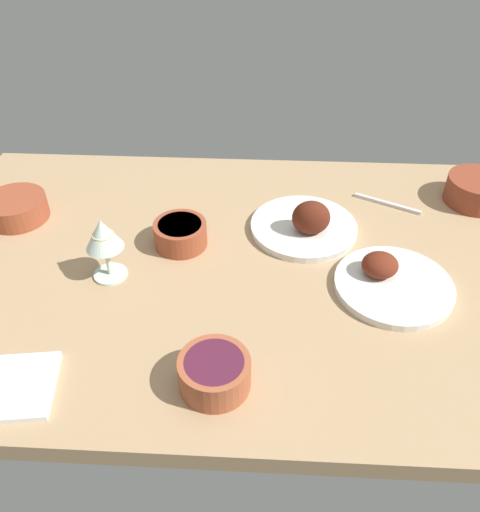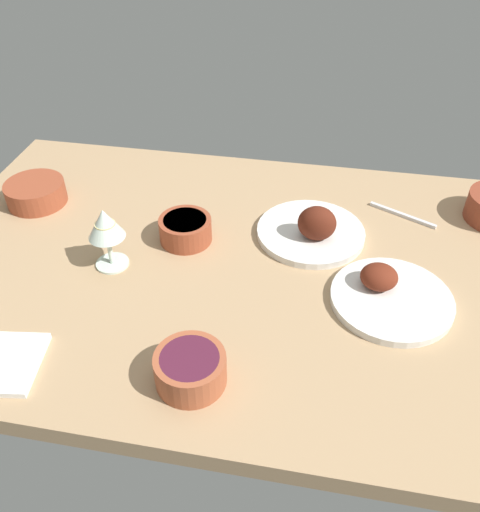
% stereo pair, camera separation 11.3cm
% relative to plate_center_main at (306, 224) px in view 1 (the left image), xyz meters
% --- Properties ---
extents(dining_table, '(1.40, 0.90, 0.04)m').
position_rel_plate_center_main_xyz_m(dining_table, '(0.14, 0.12, -0.04)').
color(dining_table, tan).
rests_on(dining_table, ground).
extents(plate_center_main, '(0.24, 0.24, 0.09)m').
position_rel_plate_center_main_xyz_m(plate_center_main, '(0.00, 0.00, 0.00)').
color(plate_center_main, silver).
rests_on(plate_center_main, dining_table).
extents(plate_far_side, '(0.24, 0.24, 0.06)m').
position_rel_plate_center_main_xyz_m(plate_far_side, '(-0.16, 0.18, -0.01)').
color(plate_far_side, silver).
rests_on(plate_far_side, dining_table).
extents(bowl_onions, '(0.12, 0.12, 0.06)m').
position_rel_plate_center_main_xyz_m(bowl_onions, '(0.17, 0.44, 0.01)').
color(bowl_onions, '#A35133').
rests_on(bowl_onions, dining_table).
extents(bowl_sauce, '(0.14, 0.14, 0.05)m').
position_rel_plate_center_main_xyz_m(bowl_sauce, '(0.68, -0.02, 0.01)').
color(bowl_sauce, brown).
rests_on(bowl_sauce, dining_table).
extents(bowl_pasta, '(0.15, 0.15, 0.06)m').
position_rel_plate_center_main_xyz_m(bowl_pasta, '(-0.42, -0.15, 0.01)').
color(bowl_pasta, brown).
rests_on(bowl_pasta, dining_table).
extents(bowl_potatoes, '(0.12, 0.12, 0.06)m').
position_rel_plate_center_main_xyz_m(bowl_potatoes, '(0.28, 0.06, 0.01)').
color(bowl_potatoes, brown).
rests_on(bowl_potatoes, dining_table).
extents(wine_glass, '(0.08, 0.08, 0.14)m').
position_rel_plate_center_main_xyz_m(wine_glass, '(0.41, 0.17, 0.08)').
color(wine_glass, silver).
rests_on(wine_glass, dining_table).
extents(folded_napkin, '(0.17, 0.15, 0.01)m').
position_rel_plate_center_main_xyz_m(folded_napkin, '(0.51, 0.47, -0.02)').
color(folded_napkin, white).
rests_on(folded_napkin, dining_table).
extents(fork_loose, '(0.15, 0.08, 0.01)m').
position_rel_plate_center_main_xyz_m(fork_loose, '(-0.21, -0.12, -0.02)').
color(fork_loose, silver).
rests_on(fork_loose, dining_table).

